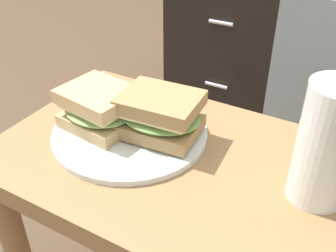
{
  "coord_description": "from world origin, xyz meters",
  "views": [
    {
      "loc": [
        0.22,
        -0.42,
        0.83
      ],
      "look_at": [
        -0.02,
        0.0,
        0.51
      ],
      "focal_mm": 42.72,
      "sensor_mm": 36.0,
      "label": 1
    }
  ],
  "objects_px": {
    "plate": "(130,132)",
    "tv_cabinet": "(316,49)",
    "beer_glass": "(327,146)",
    "sandwich_front": "(98,109)",
    "sandwich_back": "(160,115)"
  },
  "relations": [
    {
      "from": "plate",
      "to": "beer_glass",
      "type": "distance_m",
      "value": 0.3
    },
    {
      "from": "sandwich_front",
      "to": "beer_glass",
      "type": "height_order",
      "value": "beer_glass"
    },
    {
      "from": "plate",
      "to": "sandwich_front",
      "type": "xyz_separation_m",
      "value": [
        -0.05,
        -0.01,
        0.04
      ]
    },
    {
      "from": "sandwich_back",
      "to": "plate",
      "type": "bearing_deg",
      "value": -163.24
    },
    {
      "from": "sandwich_front",
      "to": "tv_cabinet",
      "type": "bearing_deg",
      "value": 79.87
    },
    {
      "from": "plate",
      "to": "sandwich_back",
      "type": "distance_m",
      "value": 0.07
    },
    {
      "from": "sandwich_front",
      "to": "plate",
      "type": "bearing_deg",
      "value": 16.76
    },
    {
      "from": "sandwich_back",
      "to": "sandwich_front",
      "type": "bearing_deg",
      "value": -163.24
    },
    {
      "from": "plate",
      "to": "beer_glass",
      "type": "bearing_deg",
      "value": 1.37
    },
    {
      "from": "sandwich_back",
      "to": "beer_glass",
      "type": "relative_size",
      "value": 0.83
    },
    {
      "from": "plate",
      "to": "tv_cabinet",
      "type": "bearing_deg",
      "value": 82.62
    },
    {
      "from": "sandwich_front",
      "to": "beer_glass",
      "type": "distance_m",
      "value": 0.34
    },
    {
      "from": "tv_cabinet",
      "to": "beer_glass",
      "type": "height_order",
      "value": "beer_glass"
    },
    {
      "from": "plate",
      "to": "sandwich_front",
      "type": "bearing_deg",
      "value": -163.24
    },
    {
      "from": "sandwich_back",
      "to": "beer_glass",
      "type": "bearing_deg",
      "value": -1.83
    }
  ]
}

